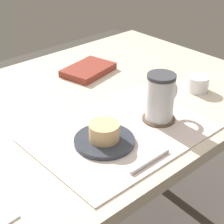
# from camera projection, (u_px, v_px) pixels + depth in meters

# --- Properties ---
(dining_table) EXTENTS (1.33, 0.82, 0.74)m
(dining_table) POSITION_uv_depth(u_px,v_px,m) (72.00, 128.00, 1.17)
(dining_table) COLOR beige
(dining_table) RESTS_ON ground_plane
(placemat) EXTENTS (0.47, 0.33, 0.00)m
(placemat) POSITION_uv_depth(u_px,v_px,m) (122.00, 133.00, 1.00)
(placemat) COLOR silver
(placemat) RESTS_ON dining_table
(pastry_plate) EXTENTS (0.16, 0.16, 0.01)m
(pastry_plate) POSITION_uv_depth(u_px,v_px,m) (104.00, 141.00, 0.96)
(pastry_plate) COLOR #333842
(pastry_plate) RESTS_ON placemat
(pastry) EXTENTS (0.08, 0.08, 0.04)m
(pastry) POSITION_uv_depth(u_px,v_px,m) (104.00, 132.00, 0.94)
(pastry) COLOR #E5BC7F
(pastry) RESTS_ON pastry_plate
(coffee_coaster) EXTENTS (0.09, 0.09, 0.00)m
(coffee_coaster) POSITION_uv_depth(u_px,v_px,m) (159.00, 119.00, 1.06)
(coffee_coaster) COLOR brown
(coffee_coaster) RESTS_ON placemat
(coffee_mug) EXTENTS (0.11, 0.08, 0.13)m
(coffee_mug) POSITION_uv_depth(u_px,v_px,m) (161.00, 97.00, 1.03)
(coffee_mug) COLOR white
(coffee_mug) RESTS_ON coffee_coaster
(teaspoon) EXTENTS (0.13, 0.01, 0.01)m
(teaspoon) POSITION_uv_depth(u_px,v_px,m) (150.00, 162.00, 0.89)
(teaspoon) COLOR silver
(teaspoon) RESTS_ON placemat
(sugar_bowl) EXTENTS (0.07, 0.07, 0.05)m
(sugar_bowl) POSITION_uv_depth(u_px,v_px,m) (198.00, 84.00, 1.21)
(sugar_bowl) COLOR white
(sugar_bowl) RESTS_ON dining_table
(small_book) EXTENTS (0.20, 0.16, 0.02)m
(small_book) POSITION_uv_depth(u_px,v_px,m) (88.00, 70.00, 1.34)
(small_book) COLOR maroon
(small_book) RESTS_ON dining_table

